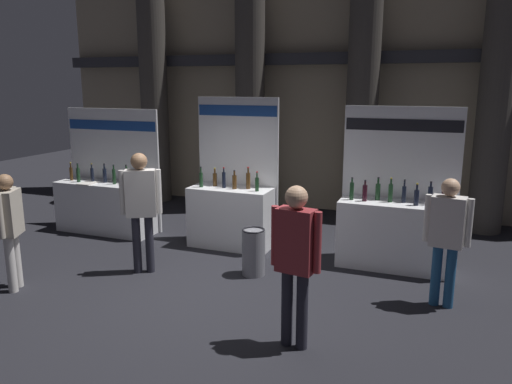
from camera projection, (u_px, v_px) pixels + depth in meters
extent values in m
plane|color=black|center=(214.00, 290.00, 6.78)|extent=(24.50, 24.50, 0.00)
cube|color=gray|center=(313.00, 73.00, 10.72)|extent=(12.25, 0.25, 5.96)
cube|color=#2D2D33|center=(309.00, 59.00, 10.38)|extent=(12.25, 0.20, 0.24)
cylinder|color=#423D38|center=(154.00, 93.00, 11.48)|extent=(0.63, 0.63, 5.09)
cylinder|color=#423D38|center=(250.00, 94.00, 10.63)|extent=(0.63, 0.63, 5.09)
cylinder|color=#423D38|center=(363.00, 95.00, 9.79)|extent=(0.63, 0.63, 5.09)
cylinder|color=#423D38|center=(496.00, 96.00, 8.94)|extent=(0.63, 0.63, 5.09)
cube|color=white|center=(106.00, 207.00, 9.33)|extent=(1.90, 0.60, 0.95)
cube|color=white|center=(115.00, 169.00, 9.49)|extent=(1.99, 0.04, 2.31)
cube|color=navy|center=(111.00, 125.00, 9.29)|extent=(1.93, 0.01, 0.18)
cylinder|color=#472D14|center=(71.00, 174.00, 9.45)|extent=(0.06, 0.06, 0.25)
cylinder|color=#472D14|center=(71.00, 165.00, 9.41)|extent=(0.03, 0.03, 0.09)
cylinder|color=gold|center=(70.00, 163.00, 9.40)|extent=(0.03, 0.03, 0.02)
cylinder|color=#19381E|center=(78.00, 175.00, 9.28)|extent=(0.07, 0.07, 0.26)
cylinder|color=#19381E|center=(77.00, 166.00, 9.25)|extent=(0.03, 0.03, 0.08)
cylinder|color=black|center=(77.00, 164.00, 9.24)|extent=(0.03, 0.03, 0.02)
cylinder|color=black|center=(92.00, 175.00, 9.25)|extent=(0.06, 0.06, 0.27)
cylinder|color=black|center=(92.00, 166.00, 9.21)|extent=(0.03, 0.03, 0.08)
cylinder|color=gold|center=(91.00, 164.00, 9.20)|extent=(0.03, 0.03, 0.02)
cylinder|color=black|center=(105.00, 176.00, 9.24)|extent=(0.07, 0.07, 0.26)
cylinder|color=black|center=(104.00, 167.00, 9.20)|extent=(0.03, 0.03, 0.08)
cylinder|color=black|center=(104.00, 164.00, 9.19)|extent=(0.03, 0.03, 0.02)
cylinder|color=#19381E|center=(114.00, 177.00, 9.09)|extent=(0.06, 0.06, 0.28)
cylinder|color=#19381E|center=(113.00, 167.00, 9.05)|extent=(0.03, 0.03, 0.07)
cylinder|color=black|center=(113.00, 165.00, 9.04)|extent=(0.03, 0.03, 0.02)
cylinder|color=#19381E|center=(127.00, 178.00, 9.04)|extent=(0.08, 0.08, 0.27)
cylinder|color=#19381E|center=(126.00, 168.00, 9.00)|extent=(0.03, 0.03, 0.09)
cylinder|color=black|center=(126.00, 165.00, 8.99)|extent=(0.03, 0.03, 0.02)
cylinder|color=#472D14|center=(136.00, 180.00, 8.95)|extent=(0.07, 0.07, 0.22)
cylinder|color=#472D14|center=(136.00, 171.00, 8.91)|extent=(0.03, 0.03, 0.09)
cylinder|color=red|center=(136.00, 169.00, 8.90)|extent=(0.03, 0.03, 0.02)
cube|color=silver|center=(87.00, 183.00, 9.14)|extent=(0.28, 0.35, 0.02)
cube|color=white|center=(231.00, 218.00, 8.48)|extent=(1.41, 0.60, 1.03)
cube|color=white|center=(238.00, 171.00, 8.63)|extent=(1.48, 0.04, 2.54)
cube|color=navy|center=(237.00, 111.00, 8.38)|extent=(1.43, 0.01, 0.18)
cylinder|color=#19381E|center=(201.00, 180.00, 8.44)|extent=(0.06, 0.06, 0.25)
cylinder|color=#19381E|center=(201.00, 170.00, 8.40)|extent=(0.03, 0.03, 0.09)
cylinder|color=black|center=(201.00, 167.00, 8.39)|extent=(0.03, 0.03, 0.02)
cylinder|color=#472D14|center=(215.00, 180.00, 8.52)|extent=(0.07, 0.07, 0.22)
cylinder|color=#472D14|center=(215.00, 171.00, 8.48)|extent=(0.03, 0.03, 0.08)
cylinder|color=gold|center=(215.00, 168.00, 8.47)|extent=(0.03, 0.03, 0.02)
cylinder|color=black|center=(224.00, 180.00, 8.36)|extent=(0.06, 0.06, 0.27)
cylinder|color=black|center=(224.00, 170.00, 8.32)|extent=(0.03, 0.03, 0.07)
cylinder|color=red|center=(224.00, 168.00, 8.32)|extent=(0.03, 0.03, 0.02)
cylinder|color=#472D14|center=(234.00, 182.00, 8.28)|extent=(0.07, 0.07, 0.23)
cylinder|color=#472D14|center=(234.00, 173.00, 8.25)|extent=(0.03, 0.03, 0.07)
cylinder|color=black|center=(234.00, 171.00, 8.24)|extent=(0.03, 0.03, 0.02)
cylinder|color=#472D14|center=(248.00, 181.00, 8.29)|extent=(0.07, 0.07, 0.27)
cylinder|color=#472D14|center=(248.00, 170.00, 8.25)|extent=(0.03, 0.03, 0.08)
cylinder|color=red|center=(248.00, 167.00, 8.24)|extent=(0.03, 0.03, 0.02)
cylinder|color=#19381E|center=(257.00, 184.00, 8.11)|extent=(0.06, 0.06, 0.22)
cylinder|color=#19381E|center=(257.00, 175.00, 8.08)|extent=(0.03, 0.03, 0.09)
cylinder|color=red|center=(257.00, 172.00, 8.07)|extent=(0.03, 0.03, 0.02)
cube|color=white|center=(394.00, 235.00, 7.49)|extent=(1.67, 0.60, 1.02)
cube|color=white|center=(399.00, 186.00, 7.65)|extent=(1.76, 0.04, 2.44)
cube|color=black|center=(403.00, 125.00, 7.43)|extent=(1.71, 0.01, 0.18)
cylinder|color=#19381E|center=(352.00, 191.00, 7.55)|extent=(0.06, 0.06, 0.27)
cylinder|color=#19381E|center=(352.00, 181.00, 7.51)|extent=(0.03, 0.03, 0.06)
cylinder|color=black|center=(352.00, 178.00, 7.50)|extent=(0.03, 0.03, 0.02)
cylinder|color=black|center=(365.00, 193.00, 7.46)|extent=(0.07, 0.07, 0.25)
cylinder|color=black|center=(365.00, 183.00, 7.43)|extent=(0.03, 0.03, 0.06)
cylinder|color=black|center=(365.00, 181.00, 7.42)|extent=(0.03, 0.03, 0.02)
cylinder|color=#19381E|center=(378.00, 192.00, 7.53)|extent=(0.07, 0.07, 0.25)
cylinder|color=#19381E|center=(378.00, 181.00, 7.49)|extent=(0.03, 0.03, 0.09)
cylinder|color=black|center=(379.00, 178.00, 7.48)|extent=(0.03, 0.03, 0.02)
cylinder|color=#19381E|center=(390.00, 193.00, 7.40)|extent=(0.07, 0.07, 0.27)
cylinder|color=#19381E|center=(391.00, 182.00, 7.36)|extent=(0.03, 0.03, 0.08)
cylinder|color=gold|center=(391.00, 178.00, 7.35)|extent=(0.03, 0.03, 0.02)
cylinder|color=black|center=(404.00, 195.00, 7.36)|extent=(0.06, 0.06, 0.25)
cylinder|color=black|center=(405.00, 184.00, 7.33)|extent=(0.03, 0.03, 0.09)
cylinder|color=black|center=(405.00, 180.00, 7.32)|extent=(0.03, 0.03, 0.02)
cylinder|color=black|center=(416.00, 198.00, 7.20)|extent=(0.07, 0.07, 0.23)
cylinder|color=black|center=(417.00, 187.00, 7.17)|extent=(0.03, 0.03, 0.08)
cylinder|color=gold|center=(417.00, 184.00, 7.15)|extent=(0.03, 0.03, 0.02)
cylinder|color=black|center=(430.00, 196.00, 7.23)|extent=(0.07, 0.07, 0.27)
cylinder|color=black|center=(431.00, 185.00, 7.19)|extent=(0.03, 0.03, 0.06)
cylinder|color=black|center=(431.00, 182.00, 7.18)|extent=(0.03, 0.03, 0.02)
cylinder|color=black|center=(443.00, 199.00, 7.08)|extent=(0.07, 0.07, 0.25)
cylinder|color=black|center=(444.00, 188.00, 7.04)|extent=(0.03, 0.03, 0.07)
cylinder|color=red|center=(445.00, 185.00, 7.03)|extent=(0.03, 0.03, 0.02)
cylinder|color=slate|center=(254.00, 253.00, 7.25)|extent=(0.34, 0.34, 0.68)
torus|color=black|center=(254.00, 230.00, 7.17)|extent=(0.34, 0.34, 0.02)
cylinder|color=silver|center=(11.00, 265.00, 6.63)|extent=(0.12, 0.12, 0.78)
cylinder|color=silver|center=(16.00, 260.00, 6.81)|extent=(0.12, 0.12, 0.78)
cube|color=#ADA393|center=(8.00, 213.00, 6.57)|extent=(0.39, 0.46, 0.61)
sphere|color=#8C6647|center=(5.00, 182.00, 6.48)|extent=(0.21, 0.21, 0.21)
cylinder|color=#ADA393|center=(0.00, 217.00, 6.34)|extent=(0.08, 0.08, 0.58)
cylinder|color=#ADA393|center=(15.00, 207.00, 6.80)|extent=(0.08, 0.08, 0.58)
cylinder|color=#23232D|center=(150.00, 244.00, 7.34)|extent=(0.12, 0.12, 0.87)
cylinder|color=#23232D|center=(137.00, 245.00, 7.32)|extent=(0.12, 0.12, 0.87)
cube|color=silver|center=(141.00, 193.00, 7.16)|extent=(0.48, 0.39, 0.69)
sphere|color=#8C6647|center=(139.00, 161.00, 7.06)|extent=(0.24, 0.24, 0.24)
cylinder|color=silver|center=(159.00, 191.00, 7.19)|extent=(0.08, 0.08, 0.65)
cylinder|color=silver|center=(122.00, 193.00, 7.12)|extent=(0.08, 0.08, 0.65)
cylinder|color=navy|center=(450.00, 277.00, 6.17)|extent=(0.12, 0.12, 0.80)
cylinder|color=navy|center=(436.00, 275.00, 6.25)|extent=(0.12, 0.12, 0.80)
cube|color=silver|center=(448.00, 222.00, 6.06)|extent=(0.42, 0.28, 0.63)
sphere|color=tan|center=(451.00, 187.00, 5.97)|extent=(0.22, 0.22, 0.22)
cylinder|color=silver|center=(469.00, 223.00, 5.94)|extent=(0.08, 0.08, 0.60)
cylinder|color=silver|center=(427.00, 218.00, 6.17)|extent=(0.08, 0.08, 0.60)
cylinder|color=#23232D|center=(302.00, 311.00, 5.20)|extent=(0.12, 0.12, 0.85)
cylinder|color=#23232D|center=(287.00, 307.00, 5.28)|extent=(0.12, 0.12, 0.85)
cube|color=maroon|center=(296.00, 241.00, 5.08)|extent=(0.42, 0.26, 0.67)
sphere|color=tan|center=(296.00, 197.00, 4.98)|extent=(0.23, 0.23, 0.23)
cylinder|color=maroon|center=(318.00, 243.00, 4.96)|extent=(0.08, 0.08, 0.64)
cylinder|color=maroon|center=(275.00, 236.00, 5.19)|extent=(0.08, 0.08, 0.64)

